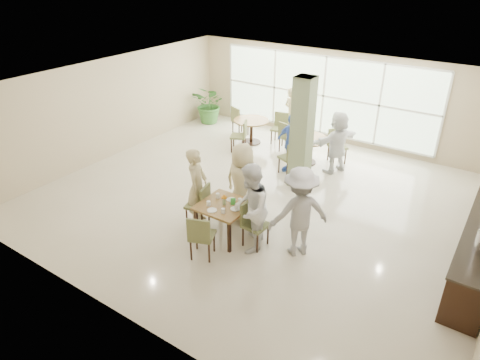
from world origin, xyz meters
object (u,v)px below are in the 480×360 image
Objects in this scene: potted_plant at (210,104)px; adult_a at (291,143)px; teen_standing at (299,212)px; round_table_right at (307,143)px; teen_far at (242,183)px; adult_b at (337,142)px; teen_right at (250,208)px; main_table at (224,208)px; round_table_left at (251,125)px; teen_left at (197,187)px; adult_standing at (292,114)px.

adult_a is (4.16, -1.87, 0.15)m from potted_plant.
round_table_right is at bearing -113.84° from teen_standing.
teen_far reaches higher than adult_b.
potted_plant is 0.75× the size of teen_far.
teen_right is 3.68m from adult_a.
main_table is 0.85× the size of round_table_right.
adult_a is (-0.11, -0.74, 0.23)m from round_table_right.
round_table_left is at bearing -56.70° from teen_far.
round_table_right is 4.42m from potted_plant.
adult_b is at bearing -8.49° from round_table_left.
teen_left is at bearing -98.06° from round_table_right.
teen_left is (-0.79, 0.12, 0.21)m from main_table.
adult_a is (0.47, 3.37, -0.05)m from teen_left.
teen_standing is at bearing 140.20° from adult_standing.
round_table_left is 0.59× the size of teen_standing.
adult_a is 0.96× the size of adult_b.
teen_far is at bearing -161.23° from teen_right.
adult_a is at bearing -81.72° from teen_far.
round_table_left is 0.60× the size of teen_right.
teen_left is 1.01× the size of adult_standing.
teen_far is 1.04× the size of adult_standing.
adult_b is at bearing 80.52° from main_table.
teen_far is 3.48m from adult_b.
teen_left is 0.97× the size of teen_far.
adult_standing is (-1.04, 1.99, 0.05)m from adult_a.
main_table is at bearing 124.89° from adult_standing.
teen_standing is 5.89m from adult_standing.
round_table_left is 3.04m from adult_b.
teen_far is at bearing -71.93° from adult_a.
adult_a is 1.22m from adult_b.
teen_left is 0.94× the size of teen_standing.
main_table is 0.83m from teen_left.
teen_standing is at bearing -104.74° from teen_left.
teen_left reaches higher than adult_b.
teen_far reaches higher than round_table_left.
main_table is 0.81m from teen_far.
adult_standing is (3.12, 0.12, 0.19)m from potted_plant.
adult_standing reaches higher than potted_plant.
round_table_left is 0.63× the size of teen_left.
main_table is at bearing -71.80° from adult_a.
potted_plant is at bearing 161.19° from round_table_left.
round_table_right is 0.65× the size of teen_far.
round_table_right is at bearing 92.86° from main_table.
adult_standing is at bearing 42.47° from round_table_left.
round_table_left is 2.13m from round_table_right.
round_table_right is at bearing -84.57° from teen_far.
teen_standing is at bearing 12.72° from main_table.
teen_right is 0.94m from teen_standing.
teen_far is (2.23, -3.84, 0.32)m from round_table_left.
teen_standing is 1.09× the size of adult_b.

